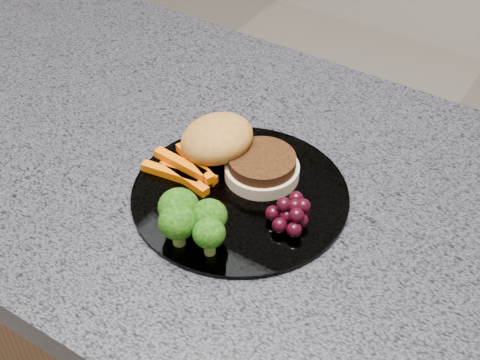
# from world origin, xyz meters

# --- Properties ---
(island_cabinet) EXTENTS (1.20, 0.60, 0.86)m
(island_cabinet) POSITION_xyz_m (0.00, 0.00, 0.43)
(island_cabinet) COLOR #54371C
(island_cabinet) RESTS_ON ground
(countertop) EXTENTS (1.20, 0.60, 0.04)m
(countertop) POSITION_xyz_m (0.00, 0.00, 0.88)
(countertop) COLOR #4A4A54
(countertop) RESTS_ON island_cabinet
(plate) EXTENTS (0.26, 0.26, 0.01)m
(plate) POSITION_xyz_m (0.12, -0.03, 0.90)
(plate) COLOR white
(plate) RESTS_ON countertop
(burger) EXTENTS (0.18, 0.11, 0.05)m
(burger) POSITION_xyz_m (0.08, 0.01, 0.93)
(burger) COLOR beige
(burger) RESTS_ON plate
(carrot_sticks) EXTENTS (0.10, 0.06, 0.02)m
(carrot_sticks) POSITION_xyz_m (0.04, -0.04, 0.92)
(carrot_sticks) COLOR #EA6303
(carrot_sticks) RESTS_ON plate
(broccoli) EXTENTS (0.09, 0.07, 0.05)m
(broccoli) POSITION_xyz_m (0.11, -0.12, 0.94)
(broccoli) COLOR olive
(broccoli) RESTS_ON plate
(grape_bunch) EXTENTS (0.05, 0.05, 0.03)m
(grape_bunch) POSITION_xyz_m (0.19, -0.04, 0.92)
(grape_bunch) COLOR black
(grape_bunch) RESTS_ON plate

